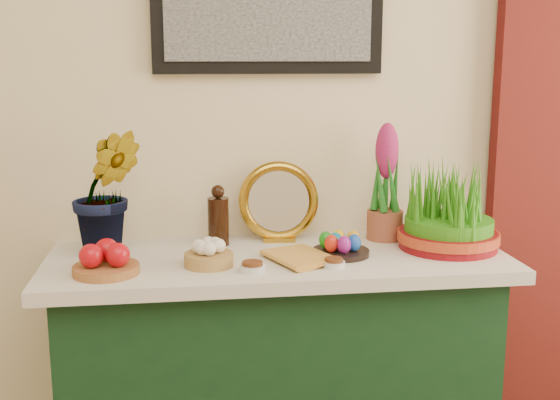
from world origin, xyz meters
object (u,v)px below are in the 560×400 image
(sideboard, at_px, (278,394))
(mirror, at_px, (279,202))
(hyacinth_green, at_px, (106,172))
(wheatgrass_sabzeh, at_px, (449,213))
(book, at_px, (277,260))

(sideboard, height_order, mirror, mirror)
(hyacinth_green, height_order, mirror, hyacinth_green)
(sideboard, xyz_separation_m, mirror, (0.02, 0.17, 0.59))
(hyacinth_green, relative_size, wheatgrass_sabzeh, 1.60)
(sideboard, height_order, hyacinth_green, hyacinth_green)
(book, xyz_separation_m, wheatgrass_sabzeh, (0.56, 0.11, 0.10))
(mirror, bearing_deg, wheatgrass_sabzeh, -18.25)
(mirror, xyz_separation_m, book, (-0.04, -0.28, -0.11))
(hyacinth_green, bearing_deg, wheatgrass_sabzeh, -14.03)
(book, bearing_deg, sideboard, 57.99)
(sideboard, relative_size, wheatgrass_sabzeh, 4.08)
(wheatgrass_sabzeh, bearing_deg, sideboard, 179.62)
(sideboard, bearing_deg, mirror, 81.60)
(mirror, bearing_deg, sideboard, -98.40)
(sideboard, distance_m, hyacinth_green, 0.89)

